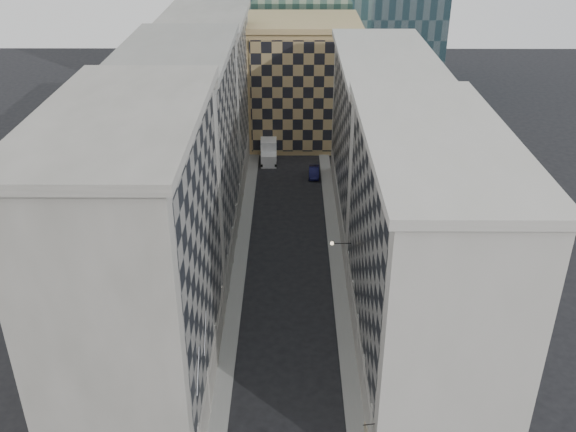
{
  "coord_description": "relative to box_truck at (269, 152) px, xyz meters",
  "views": [
    {
      "loc": [
        0.26,
        -28.87,
        36.99
      ],
      "look_at": [
        0.05,
        14.59,
        14.09
      ],
      "focal_mm": 40.0,
      "sensor_mm": 36.0,
      "label": 1
    }
  ],
  "objects": [
    {
      "name": "bldg_right_b",
      "position": [
        13.91,
        -17.12,
        8.48
      ],
      "size": [
        10.8,
        28.8,
        19.7
      ],
      "color": "#B4B0A5",
      "rests_on": "ground"
    },
    {
      "name": "tan_block",
      "position": [
        5.02,
        8.78,
        8.07
      ],
      "size": [
        16.8,
        14.8,
        18.8
      ],
      "color": "tan",
      "rests_on": "ground"
    },
    {
      "name": "bracket_lamp",
      "position": [
        7.4,
        -35.12,
        4.83
      ],
      "size": [
        1.98,
        0.36,
        0.36
      ],
      "color": "black",
      "rests_on": "ground"
    },
    {
      "name": "sidewalk_west",
      "position": [
        -2.23,
        -29.12,
        -1.29
      ],
      "size": [
        1.5,
        100.0,
        0.15
      ],
      "primitive_type": "cube",
      "color": "gray",
      "rests_on": "ground"
    },
    {
      "name": "bldg_left_a",
      "position": [
        -7.86,
        -48.12,
        10.46
      ],
      "size": [
        10.8,
        22.8,
        23.7
      ],
      "color": "gray",
      "rests_on": "ground"
    },
    {
      "name": "shop_sign",
      "position": [
        8.44,
        -56.12,
        2.47
      ],
      "size": [
        0.83,
        0.73,
        0.81
      ],
      "rotation": [
        0.0,
        0.0,
        0.16
      ],
      "color": "black",
      "rests_on": "ground"
    },
    {
      "name": "dark_car",
      "position": [
        6.52,
        -5.79,
        -0.69
      ],
      "size": [
        1.59,
        4.14,
        1.35
      ],
      "primitive_type": "imported",
      "rotation": [
        0.0,
        0.0,
        -0.04
      ],
      "color": "#0F0F37",
      "rests_on": "ground"
    },
    {
      "name": "flagpoles_left",
      "position": [
        -2.88,
        -53.12,
        6.63
      ],
      "size": [
        0.1,
        6.33,
        2.33
      ],
      "color": "gray",
      "rests_on": "ground"
    },
    {
      "name": "sidewalk_east",
      "position": [
        8.27,
        -29.12,
        -1.29
      ],
      "size": [
        1.5,
        100.0,
        0.15
      ],
      "primitive_type": "cube",
      "color": "gray",
      "rests_on": "ground"
    },
    {
      "name": "box_truck",
      "position": [
        0.0,
        0.0,
        0.0
      ],
      "size": [
        2.47,
        5.78,
        3.14
      ],
      "rotation": [
        0.0,
        0.0,
        0.03
      ],
      "color": "white",
      "rests_on": "ground"
    },
    {
      "name": "bldg_left_c",
      "position": [
        -7.86,
        -4.12,
        9.46
      ],
      "size": [
        10.8,
        22.8,
        21.7
      ],
      "color": "gray",
      "rests_on": "ground"
    },
    {
      "name": "bldg_left_b",
      "position": [
        -7.86,
        -26.12,
        9.96
      ],
      "size": [
        10.8,
        22.8,
        22.7
      ],
      "color": "gray",
      "rests_on": "ground"
    },
    {
      "name": "bldg_right_a",
      "position": [
        13.9,
        -44.12,
        8.95
      ],
      "size": [
        10.8,
        26.8,
        20.7
      ],
      "color": "#B4B0A5",
      "rests_on": "ground"
    }
  ]
}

